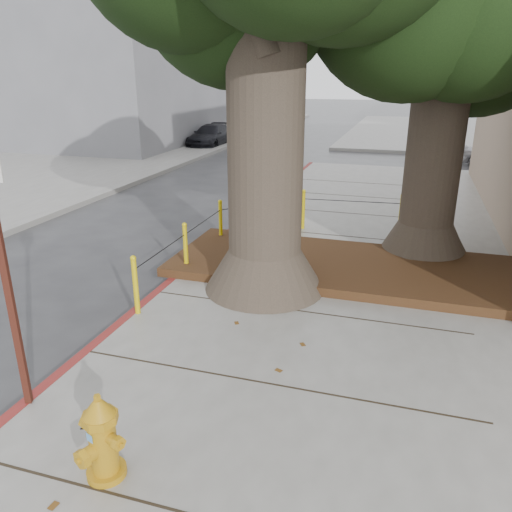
{
  "coord_description": "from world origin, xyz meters",
  "views": [
    {
      "loc": [
        1.87,
        -4.87,
        3.64
      ],
      "look_at": [
        -0.15,
        1.7,
        1.1
      ],
      "focal_mm": 35.0,
      "sensor_mm": 36.0,
      "label": 1
    }
  ],
  "objects": [
    {
      "name": "sidewalk_far",
      "position": [
        6.0,
        30.0,
        0.07
      ],
      "size": [
        16.0,
        20.0,
        0.15
      ],
      "primitive_type": "cube",
      "color": "slate",
      "rests_on": "ground"
    },
    {
      "name": "ground",
      "position": [
        0.0,
        0.0,
        0.0
      ],
      "size": [
        140.0,
        140.0,
        0.0
      ],
      "primitive_type": "plane",
      "color": "#28282B",
      "rests_on": "ground"
    },
    {
      "name": "curb_red",
      "position": [
        -2.0,
        2.5,
        0.07
      ],
      "size": [
        0.14,
        26.0,
        0.16
      ],
      "primitive_type": "cube",
      "color": "maroon",
      "rests_on": "ground"
    },
    {
      "name": "bollard_ring",
      "position": [
        -0.87,
        4.38,
        0.66
      ],
      "size": [
        3.79,
        5.39,
        0.95
      ],
      "color": "#D9BB0C",
      "rests_on": "sidewalk_main"
    },
    {
      "name": "fire_hydrant",
      "position": [
        -0.51,
        -1.82,
        0.57
      ],
      "size": [
        0.46,
        0.46,
        0.87
      ],
      "rotation": [
        0.0,
        0.0,
        -0.35
      ],
      "color": "#C18813",
      "rests_on": "sidewalk_main"
    },
    {
      "name": "planter_bed",
      "position": [
        0.9,
        3.9,
        0.23
      ],
      "size": [
        6.4,
        2.6,
        0.16
      ],
      "primitive_type": "cube",
      "color": "black",
      "rests_on": "sidewalk_main"
    },
    {
      "name": "car_dark",
      "position": [
        -8.13,
        19.71,
        0.55
      ],
      "size": [
        1.59,
        3.81,
        1.1
      ],
      "primitive_type": "imported",
      "rotation": [
        0.0,
        0.0,
        -0.01
      ],
      "color": "black",
      "rests_on": "ground"
    },
    {
      "name": "car_silver",
      "position": [
        3.4,
        18.02,
        0.56
      ],
      "size": [
        3.35,
        1.46,
        1.13
      ],
      "primitive_type": "imported",
      "rotation": [
        0.0,
        0.0,
        1.53
      ],
      "color": "#B1B0B5",
      "rests_on": "ground"
    },
    {
      "name": "building_far_grey",
      "position": [
        -15.0,
        22.0,
        6.0
      ],
      "size": [
        12.0,
        16.0,
        12.0
      ],
      "primitive_type": "cube",
      "color": "slate",
      "rests_on": "ground"
    },
    {
      "name": "signpost",
      "position": [
        -1.95,
        -1.13,
        1.79
      ],
      "size": [
        0.27,
        0.13,
        2.9
      ],
      "rotation": [
        0.0,
        0.0,
        0.39
      ],
      "color": "#471911",
      "rests_on": "sidewalk_main"
    },
    {
      "name": "building_far_white",
      "position": [
        -17.0,
        45.0,
        7.5
      ],
      "size": [
        12.0,
        18.0,
        15.0
      ],
      "primitive_type": "cube",
      "color": "silver",
      "rests_on": "ground"
    }
  ]
}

